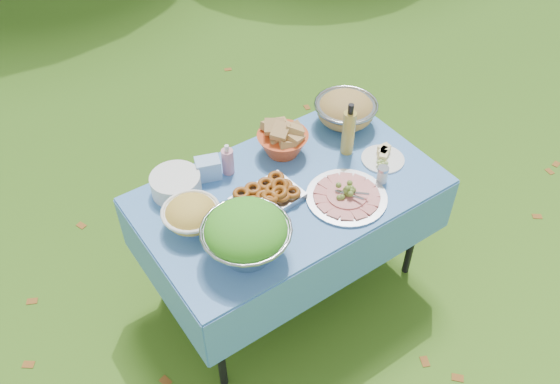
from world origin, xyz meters
The scene contains 14 objects.
ground centered at (0.00, 0.00, 0.00)m, with size 80.00×80.00×0.00m, color #173409.
picnic_table centered at (0.00, 0.00, 0.38)m, with size 1.46×0.86×0.76m, color #79AEE9.
salad_bowl centered at (-0.39, -0.22, 0.89)m, with size 0.39×0.39×0.26m, color #969B9F, non-canonical shape.
pasta_bowl_white centered at (-0.50, 0.06, 0.83)m, with size 0.26×0.26×0.15m, color white, non-canonical shape.
plate_stack centered at (-0.46, 0.30, 0.81)m, with size 0.24×0.24×0.10m, color white.
wipes_box centered at (-0.28, 0.30, 0.82)m, with size 0.12×0.09×0.11m, color #95C0F3.
sanitizer_bottle centered at (-0.18, 0.27, 0.85)m, with size 0.06×0.06×0.17m, color pink.
bread_bowl centered at (0.13, 0.24, 0.85)m, with size 0.27×0.27×0.18m, color #CB431A, non-canonical shape.
pasta_bowl_steel centered at (0.55, 0.25, 0.85)m, with size 0.34×0.34×0.18m, color #969B9F, non-canonical shape.
fried_tray centered at (-0.13, -0.01, 0.80)m, with size 0.31×0.22×0.07m, color #B7B6BB.
charcuterie_platter centered at (0.19, -0.21, 0.81)m, with size 0.39×0.39×0.09m, color #ACB0B3.
oil_bottle centered at (0.41, 0.06, 0.91)m, with size 0.07×0.07×0.30m, color gold.
cheese_plate centered at (0.52, -0.10, 0.79)m, with size 0.22×0.22×0.06m, color white.
shaker centered at (0.41, -0.21, 0.81)m, with size 0.06×0.06×0.09m, color silver.
Camera 1 is at (-1.21, -1.67, 2.79)m, focal length 38.00 mm.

